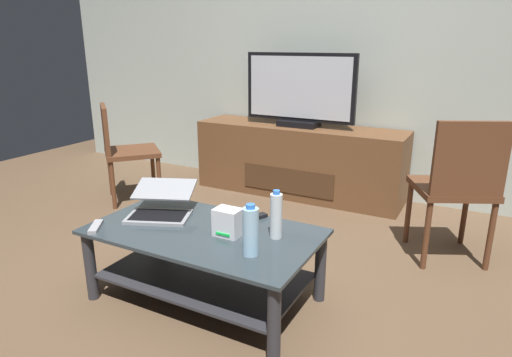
{
  "coord_description": "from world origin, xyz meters",
  "views": [
    {
      "loc": [
        1.17,
        -1.72,
        1.34
      ],
      "look_at": [
        -0.03,
        0.52,
        0.56
      ],
      "focal_mm": 31.07,
      "sensor_mm": 36.0,
      "label": 1
    }
  ],
  "objects": [
    {
      "name": "back_wall",
      "position": [
        0.0,
        2.21,
        1.4
      ],
      "size": [
        6.4,
        0.12,
        2.8
      ],
      "primitive_type": "cube",
      "color": "#A8B2A8",
      "rests_on": "ground"
    },
    {
      "name": "media_cabinet",
      "position": [
        -0.32,
        1.89,
        0.31
      ],
      "size": [
        1.87,
        0.48,
        0.63
      ],
      "color": "brown",
      "rests_on": "ground"
    },
    {
      "name": "water_bottle_far",
      "position": [
        0.3,
        0.12,
        0.52
      ],
      "size": [
        0.06,
        0.06,
        0.25
      ],
      "color": "silver",
      "rests_on": "coffee_table"
    },
    {
      "name": "tv_remote",
      "position": [
        0.09,
        0.27,
        0.42
      ],
      "size": [
        0.1,
        0.16,
        0.02
      ],
      "primitive_type": "cube",
      "rotation": [
        0.0,
        0.0,
        -0.4
      ],
      "color": "black",
      "rests_on": "coffee_table"
    },
    {
      "name": "soundbar_remote",
      "position": [
        -0.58,
        -0.23,
        0.42
      ],
      "size": [
        0.13,
        0.16,
        0.02
      ],
      "primitive_type": "cube",
      "rotation": [
        0.0,
        0.0,
        0.58
      ],
      "color": "#99999E",
      "rests_on": "coffee_table"
    },
    {
      "name": "side_chair",
      "position": [
        -1.59,
        1.01,
        0.48
      ],
      "size": [
        0.62,
        0.62,
        0.84
      ],
      "color": "#59331E",
      "rests_on": "ground"
    },
    {
      "name": "laptop",
      "position": [
        -0.4,
        0.09,
        0.46
      ],
      "size": [
        0.45,
        0.46,
        0.16
      ],
      "color": "gray",
      "rests_on": "coffee_table"
    },
    {
      "name": "water_bottle_near",
      "position": [
        0.28,
        -0.1,
        0.52
      ],
      "size": [
        0.08,
        0.08,
        0.25
      ],
      "color": "#99C6E5",
      "rests_on": "coffee_table"
    },
    {
      "name": "router_box",
      "position": [
        0.08,
        0.03,
        0.48
      ],
      "size": [
        0.13,
        0.1,
        0.14
      ],
      "color": "silver",
      "rests_on": "coffee_table"
    },
    {
      "name": "dining_chair",
      "position": [
        1.05,
        1.12,
        0.52
      ],
      "size": [
        0.59,
        0.59,
        0.92
      ],
      "color": "#59331E",
      "rests_on": "ground"
    },
    {
      "name": "cell_phone",
      "position": [
        0.01,
        0.18,
        0.41
      ],
      "size": [
        0.13,
        0.16,
        0.01
      ],
      "primitive_type": "cube",
      "rotation": [
        0.0,
        0.0,
        0.47
      ],
      "color": "black",
      "rests_on": "coffee_table"
    },
    {
      "name": "coffee_table",
      "position": [
        -0.07,
        0.02,
        0.28
      ],
      "size": [
        1.19,
        0.66,
        0.41
      ],
      "color": "#2D383D",
      "rests_on": "ground"
    },
    {
      "name": "ground_plane",
      "position": [
        0.0,
        0.0,
        0.0
      ],
      "size": [
        7.68,
        7.68,
        0.0
      ],
      "primitive_type": "plane",
      "color": "brown"
    },
    {
      "name": "television",
      "position": [
        -0.32,
        1.87,
        0.93
      ],
      "size": [
        0.99,
        0.2,
        0.63
      ],
      "color": "black",
      "rests_on": "media_cabinet"
    }
  ]
}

